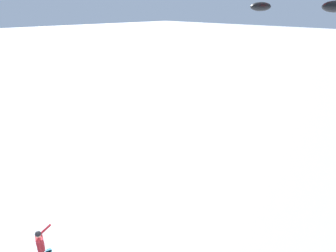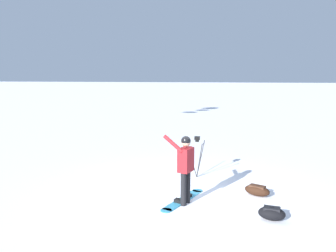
{
  "view_description": "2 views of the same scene",
  "coord_description": "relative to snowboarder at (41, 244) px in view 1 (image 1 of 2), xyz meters",
  "views": [
    {
      "loc": [
        8.61,
        -2.21,
        9.55
      ],
      "look_at": [
        1.17,
        5.03,
        5.11
      ],
      "focal_mm": 29.9,
      "sensor_mm": 36.0,
      "label": 1
    },
    {
      "loc": [
        -8.26,
        -1.24,
        3.07
      ],
      "look_at": [
        0.14,
        0.56,
        1.76
      ],
      "focal_mm": 35.2,
      "sensor_mm": 36.0,
      "label": 2
    }
  ],
  "objects": [
    {
      "name": "snowboarder",
      "position": [
        0.0,
        0.0,
        0.0
      ],
      "size": [
        0.46,
        0.73,
        1.69
      ],
      "color": "black",
      "rests_on": "ground_plane"
    }
  ]
}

